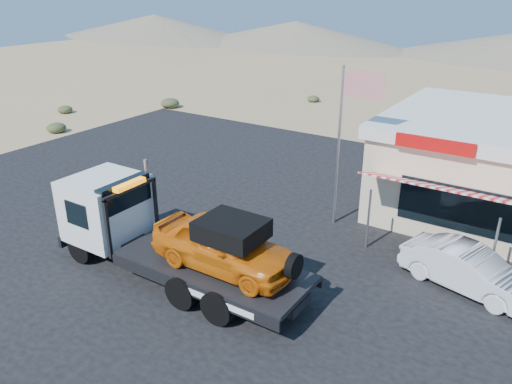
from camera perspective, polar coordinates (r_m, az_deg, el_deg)
ground at (r=18.67m, az=-10.48°, el=-5.10°), size 120.00×120.00×0.00m
asphalt_lot at (r=19.62m, az=-0.19°, el=-3.22°), size 32.00×24.00×0.02m
tow_truck at (r=15.50m, az=-9.62°, el=-4.73°), size 8.53×2.53×2.85m
white_sedan at (r=16.44m, az=23.10°, el=-8.11°), size 4.23×2.35×1.32m
flagpole at (r=18.23m, az=10.22°, el=7.01°), size 1.55×0.10×6.00m
desert_scrub at (r=34.53m, az=-17.44°, el=7.84°), size 25.65×32.67×0.74m
distant_hills at (r=70.54m, az=15.99°, el=16.51°), size 126.00×48.00×4.20m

